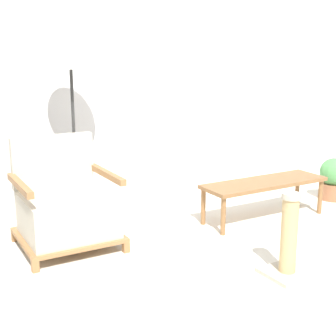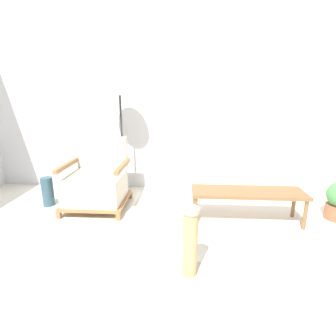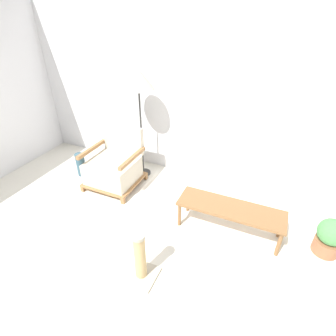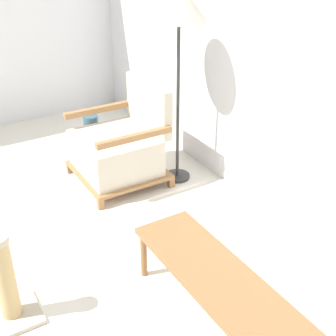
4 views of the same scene
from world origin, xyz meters
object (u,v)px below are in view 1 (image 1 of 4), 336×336
(armchair, at_px, (66,208))
(scratching_post, at_px, (288,244))
(floor_lamp, at_px, (70,58))
(coffee_table, at_px, (265,185))
(potted_plant, at_px, (334,179))

(armchair, height_order, scratching_post, armchair)
(armchair, distance_m, floor_lamp, 1.27)
(armchair, xyz_separation_m, coffee_table, (1.81, -0.28, 0.01))
(floor_lamp, distance_m, coffee_table, 2.08)
(armchair, relative_size, floor_lamp, 0.52)
(armchair, xyz_separation_m, potted_plant, (2.89, -0.16, -0.08))
(potted_plant, distance_m, scratching_post, 2.06)
(coffee_table, bearing_deg, armchair, 171.13)
(floor_lamp, bearing_deg, coffee_table, -24.81)
(coffee_table, relative_size, scratching_post, 2.09)
(coffee_table, xyz_separation_m, potted_plant, (1.08, 0.12, -0.10))
(potted_plant, bearing_deg, armchair, 176.79)
(armchair, height_order, floor_lamp, floor_lamp)
(scratching_post, bearing_deg, armchair, 132.03)
(coffee_table, distance_m, potted_plant, 1.09)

